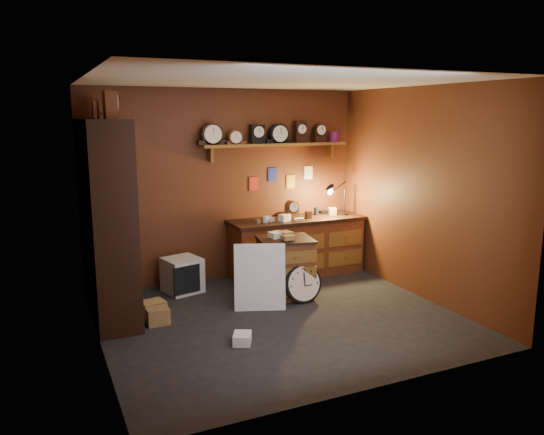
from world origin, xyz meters
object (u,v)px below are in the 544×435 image
Objects in this scene: low_cabinet at (285,265)px; shelving_unit at (103,211)px; workbench at (297,243)px; big_round_clock at (303,283)px.

shelving_unit is at bearing -178.46° from low_cabinet.
workbench is 4.04× the size of big_round_clock.
shelving_unit is 2.58m from big_round_clock.
workbench is at bearing 64.04° from low_cabinet.
big_round_clock is at bearing -60.40° from low_cabinet.
shelving_unit reaches higher than big_round_clock.
big_round_clock is (2.29, -0.61, -1.01)m from shelving_unit.
big_round_clock is (-0.47, -1.10, -0.23)m from workbench.
shelving_unit reaches higher than low_cabinet.
low_cabinet is 0.36m from big_round_clock.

